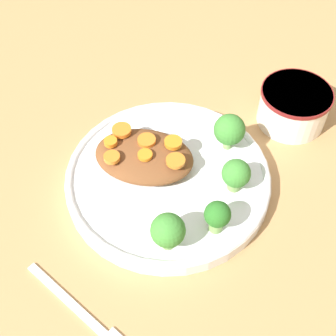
% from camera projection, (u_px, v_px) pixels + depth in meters
% --- Properties ---
extents(ground_plane, '(4.00, 4.00, 0.00)m').
position_uv_depth(ground_plane, '(168.00, 184.00, 0.66)').
color(ground_plane, tan).
extents(plate, '(0.28, 0.28, 0.03)m').
position_uv_depth(plate, '(168.00, 178.00, 0.65)').
color(plate, white).
rests_on(plate, ground_plane).
extents(dip_bowl, '(0.11, 0.11, 0.06)m').
position_uv_depth(dip_bowl, '(294.00, 105.00, 0.71)').
color(dip_bowl, white).
rests_on(dip_bowl, ground_plane).
extents(stew_mound, '(0.14, 0.10, 0.03)m').
position_uv_depth(stew_mound, '(144.00, 156.00, 0.64)').
color(stew_mound, brown).
rests_on(stew_mound, plate).
extents(broccoli_floret_0, '(0.04, 0.04, 0.05)m').
position_uv_depth(broccoli_floret_0, '(236.00, 172.00, 0.61)').
color(broccoli_floret_0, '#759E51').
rests_on(broccoli_floret_0, plate).
extents(broccoli_floret_1, '(0.04, 0.04, 0.06)m').
position_uv_depth(broccoli_floret_1, '(229.00, 130.00, 0.64)').
color(broccoli_floret_1, '#7FA85B').
rests_on(broccoli_floret_1, plate).
extents(broccoli_floret_2, '(0.04, 0.04, 0.05)m').
position_uv_depth(broccoli_floret_2, '(168.00, 231.00, 0.55)').
color(broccoli_floret_2, '#7FA85B').
rests_on(broccoli_floret_2, plate).
extents(broccoli_floret_3, '(0.03, 0.03, 0.05)m').
position_uv_depth(broccoli_floret_3, '(217.00, 216.00, 0.56)').
color(broccoli_floret_3, '#759E51').
rests_on(broccoli_floret_3, plate).
extents(carrot_slice_0, '(0.02, 0.02, 0.01)m').
position_uv_depth(carrot_slice_0, '(112.00, 157.00, 0.62)').
color(carrot_slice_0, orange).
rests_on(carrot_slice_0, stew_mound).
extents(carrot_slice_1, '(0.02, 0.02, 0.01)m').
position_uv_depth(carrot_slice_1, '(145.00, 157.00, 0.62)').
color(carrot_slice_1, orange).
rests_on(carrot_slice_1, stew_mound).
extents(carrot_slice_2, '(0.02, 0.02, 0.01)m').
position_uv_depth(carrot_slice_2, '(111.00, 142.00, 0.63)').
color(carrot_slice_2, orange).
rests_on(carrot_slice_2, stew_mound).
extents(carrot_slice_3, '(0.03, 0.03, 0.01)m').
position_uv_depth(carrot_slice_3, '(122.00, 130.00, 0.65)').
color(carrot_slice_3, orange).
rests_on(carrot_slice_3, stew_mound).
extents(carrot_slice_4, '(0.02, 0.02, 0.01)m').
position_uv_depth(carrot_slice_4, '(147.00, 140.00, 0.63)').
color(carrot_slice_4, orange).
rests_on(carrot_slice_4, stew_mound).
extents(carrot_slice_5, '(0.02, 0.02, 0.01)m').
position_uv_depth(carrot_slice_5, '(175.00, 143.00, 0.63)').
color(carrot_slice_5, orange).
rests_on(carrot_slice_5, stew_mound).
extents(carrot_slice_6, '(0.03, 0.03, 0.01)m').
position_uv_depth(carrot_slice_6, '(176.00, 159.00, 0.61)').
color(carrot_slice_6, orange).
rests_on(carrot_slice_6, stew_mound).
extents(fork, '(0.17, 0.10, 0.01)m').
position_uv_depth(fork, '(94.00, 324.00, 0.53)').
color(fork, silver).
rests_on(fork, ground_plane).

